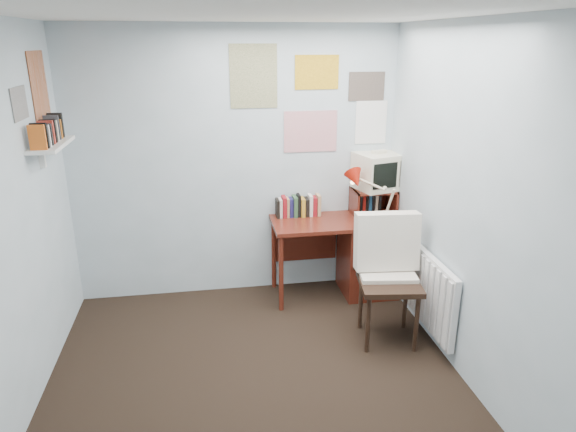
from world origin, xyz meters
name	(u,v)px	position (x,y,z in m)	size (l,w,h in m)	color
ground	(260,402)	(0.00, 0.00, 0.00)	(3.50, 3.50, 0.00)	black
back_wall	(236,166)	(0.00, 1.75, 1.25)	(3.00, 0.02, 2.50)	silver
right_wall	(485,219)	(1.50, 0.00, 1.25)	(0.02, 3.50, 2.50)	silver
ceiling	(252,11)	(0.00, 0.00, 2.50)	(3.00, 3.50, 0.02)	white
desk	(362,253)	(1.17, 1.48, 0.41)	(1.20, 0.55, 0.76)	maroon
desk_chair	(389,284)	(1.12, 0.61, 0.51)	(0.52, 0.49, 1.01)	black
desk_lamp	(394,202)	(1.37, 1.26, 0.98)	(0.31, 0.27, 0.45)	#A8190B
tv_riser	(373,202)	(1.29, 1.59, 0.89)	(0.40, 0.30, 0.25)	maroon
crt_tv	(378,170)	(1.33, 1.61, 1.20)	(0.39, 0.36, 0.37)	beige
book_row	(307,204)	(0.66, 1.66, 0.87)	(0.60, 0.14, 0.22)	maroon
radiator	(432,294)	(1.46, 0.55, 0.42)	(0.09, 0.80, 0.60)	white
wall_shelf	(51,145)	(-1.40, 1.10, 1.62)	(0.20, 0.62, 0.24)	white
posters_back	(311,99)	(0.70, 1.74, 1.85)	(1.20, 0.01, 0.90)	white
posters_left	(30,92)	(-1.49, 1.10, 2.00)	(0.01, 0.70, 0.60)	white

